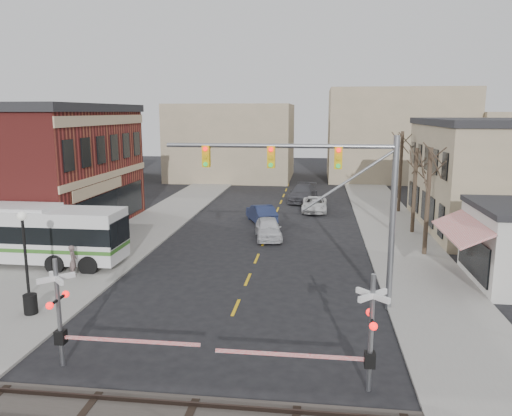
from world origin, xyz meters
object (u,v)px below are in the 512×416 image
at_px(transit_bus, 13,233).
at_px(trash_bin, 31,304).
at_px(pedestrian_far, 63,254).
at_px(car_a, 268,228).
at_px(traffic_signal_mast, 329,185).
at_px(rr_crossing_east, 357,334).
at_px(car_c, 314,204).
at_px(rr_crossing_west, 70,315).
at_px(pedestrian_near, 73,261).
at_px(car_b, 261,213).
at_px(street_lamp, 24,236).
at_px(car_d, 303,193).

height_order(transit_bus, trash_bin, transit_bus).
distance_m(trash_bin, pedestrian_far, 6.79).
bearing_deg(transit_bus, car_a, 29.05).
distance_m(traffic_signal_mast, pedestrian_far, 16.22).
relative_size(transit_bus, rr_crossing_east, 2.37).
xyz_separation_m(transit_bus, trash_bin, (5.30, -7.15, -1.36)).
height_order(transit_bus, car_c, transit_bus).
bearing_deg(car_a, rr_crossing_west, -114.59).
xyz_separation_m(rr_crossing_west, pedestrian_near, (-4.63, 9.16, -0.98)).
bearing_deg(pedestrian_far, transit_bus, 142.54).
relative_size(rr_crossing_west, pedestrian_near, 3.22).
relative_size(car_b, car_c, 0.96).
bearing_deg(traffic_signal_mast, rr_crossing_east, -83.18).
distance_m(traffic_signal_mast, car_a, 13.90).
relative_size(car_a, pedestrian_far, 2.74).
bearing_deg(trash_bin, transit_bus, 126.53).
distance_m(traffic_signal_mast, car_c, 23.31).
bearing_deg(rr_crossing_east, rr_crossing_west, 178.14).
bearing_deg(transit_bus, car_c, 46.23).
bearing_deg(street_lamp, transit_bus, 127.84).
distance_m(car_a, car_b, 5.32).
xyz_separation_m(transit_bus, street_lamp, (3.86, -4.97, 1.21)).
bearing_deg(rr_crossing_east, traffic_signal_mast, 96.82).
relative_size(car_c, pedestrian_near, 2.76).
distance_m(transit_bus, car_a, 16.57).
xyz_separation_m(trash_bin, pedestrian_far, (-1.90, 6.51, 0.36)).
bearing_deg(car_d, traffic_signal_mast, -78.63).
bearing_deg(car_a, car_b, 92.27).
relative_size(transit_bus, car_b, 2.87).
distance_m(trash_bin, car_d, 32.73).
height_order(trash_bin, car_d, car_d).
bearing_deg(pedestrian_far, rr_crossing_west, -87.19).
distance_m(rr_crossing_west, trash_bin, 5.88).
bearing_deg(trash_bin, car_c, 64.22).
height_order(rr_crossing_west, street_lamp, street_lamp).
relative_size(car_c, car_d, 0.82).
height_order(rr_crossing_east, car_b, rr_crossing_east).
distance_m(rr_crossing_west, car_d, 35.52).
bearing_deg(car_c, street_lamp, -119.98).
bearing_deg(car_b, traffic_signal_mast, 85.12).
bearing_deg(car_c, pedestrian_far, -126.23).
distance_m(car_a, car_d, 15.72).
xyz_separation_m(transit_bus, rr_crossing_west, (9.35, -11.17, 0.04)).
height_order(traffic_signal_mast, pedestrian_near, traffic_signal_mast).
height_order(rr_crossing_east, car_d, rr_crossing_east).
distance_m(traffic_signal_mast, street_lamp, 14.83).
height_order(car_b, car_d, car_d).
relative_size(traffic_signal_mast, rr_crossing_west, 1.87).
height_order(street_lamp, car_a, street_lamp).
height_order(transit_bus, pedestrian_far, transit_bus).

